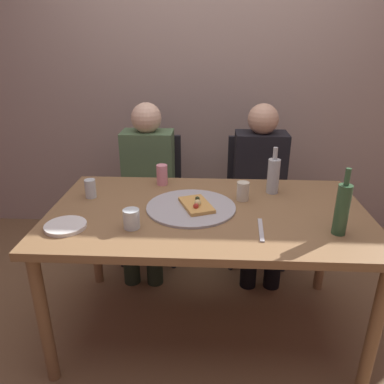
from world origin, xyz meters
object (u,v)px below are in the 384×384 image
at_px(table_knife, 261,230).
at_px(chair_right, 257,191).
at_px(dining_table, 208,223).
at_px(tumbler_far, 243,191).
at_px(wine_bottle, 342,208).
at_px(soda_can, 162,175).
at_px(plate_stack, 66,226).
at_px(tumbler_near, 131,219).
at_px(pizza_slice_last, 196,205).
at_px(chair_left, 151,189).
at_px(guest_in_sweater, 147,180).
at_px(pizza_tray, 191,207).
at_px(beer_bottle, 273,175).
at_px(wine_glass, 90,189).
at_px(guest_in_beanie, 260,182).

bearing_deg(table_knife, chair_right, -2.31).
relative_size(dining_table, tumbler_far, 15.90).
height_order(wine_bottle, chair_right, wine_bottle).
height_order(soda_can, table_knife, soda_can).
xyz_separation_m(soda_can, plate_stack, (-0.38, -0.58, -0.05)).
bearing_deg(tumbler_near, soda_can, 82.73).
xyz_separation_m(pizza_slice_last, chair_left, (-0.38, 0.85, -0.26)).
distance_m(dining_table, guest_in_sweater, 0.84).
height_order(plate_stack, chair_left, chair_left).
bearing_deg(plate_stack, soda_can, 56.64).
distance_m(dining_table, pizza_tray, 0.12).
height_order(table_knife, chair_right, chair_right).
relative_size(beer_bottle, tumbler_far, 2.60).
distance_m(pizza_slice_last, plate_stack, 0.65).
bearing_deg(chair_left, wine_glass, 73.92).
bearing_deg(beer_bottle, wine_bottle, -64.19).
relative_size(plate_stack, table_knife, 0.88).
bearing_deg(wine_glass, tumbler_near, -49.15).
bearing_deg(guest_in_sweater, dining_table, 121.67).
bearing_deg(pizza_tray, guest_in_beanie, 57.27).
bearing_deg(dining_table, guest_in_beanie, 63.17).
bearing_deg(soda_can, table_knife, -46.61).
bearing_deg(wine_bottle, wine_glass, 164.23).
height_order(wine_bottle, chair_left, wine_bottle).
bearing_deg(table_knife, pizza_slice_last, 58.26).
bearing_deg(table_knife, wine_bottle, -87.97).
bearing_deg(wine_glass, chair_right, 35.92).
xyz_separation_m(wine_glass, chair_left, (0.21, 0.73, -0.29)).
height_order(tumbler_near, chair_right, chair_right).
bearing_deg(guest_in_sweater, chair_right, -169.26).
bearing_deg(beer_bottle, plate_stack, -154.72).
height_order(guest_in_sweater, guest_in_beanie, same).
bearing_deg(pizza_slice_last, plate_stack, -158.26).
relative_size(table_knife, guest_in_beanie, 0.19).
relative_size(tumbler_near, tumbler_far, 0.90).
bearing_deg(pizza_tray, table_knife, -33.68).
bearing_deg(chair_left, tumbler_far, 130.77).
bearing_deg(table_knife, dining_table, 53.44).
bearing_deg(pizza_slice_last, table_knife, -35.48).
distance_m(beer_bottle, tumbler_near, 0.85).
xyz_separation_m(soda_can, guest_in_beanie, (0.64, 0.36, -0.17)).
relative_size(beer_bottle, table_knife, 1.21).
bearing_deg(dining_table, plate_stack, -160.79).
height_order(wine_glass, chair_left, chair_left).
relative_size(pizza_tray, tumbler_near, 5.06).
distance_m(tumbler_near, plate_stack, 0.31).
height_order(wine_glass, plate_stack, wine_glass).
distance_m(pizza_tray, soda_can, 0.39).
bearing_deg(pizza_slice_last, guest_in_sweater, 118.37).
height_order(tumbler_far, soda_can, soda_can).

